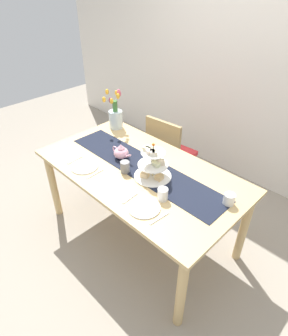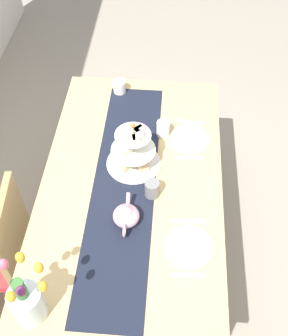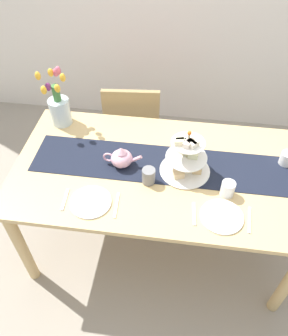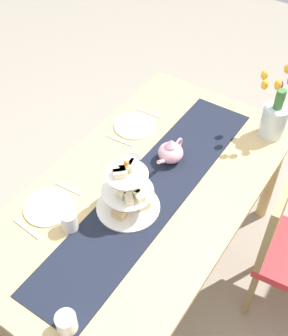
{
  "view_description": "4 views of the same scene",
  "coord_description": "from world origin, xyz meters",
  "px_view_note": "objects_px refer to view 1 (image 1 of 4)",
  "views": [
    {
      "loc": [
        1.41,
        -1.36,
        2.16
      ],
      "look_at": [
        0.06,
        -0.0,
        0.81
      ],
      "focal_mm": 30.83,
      "sensor_mm": 36.0,
      "label": 1
    },
    {
      "loc": [
        -1.36,
        -0.18,
        2.55
      ],
      "look_at": [
        0.03,
        -0.07,
        0.88
      ],
      "focal_mm": 45.29,
      "sensor_mm": 36.0,
      "label": 2
    },
    {
      "loc": [
        0.1,
        -1.4,
        2.23
      ],
      "look_at": [
        -0.09,
        -0.03,
        0.79
      ],
      "focal_mm": 35.96,
      "sensor_mm": 36.0,
      "label": 3
    },
    {
      "loc": [
        1.18,
        0.78,
        2.36
      ],
      "look_at": [
        -0.02,
        -0.02,
        0.88
      ],
      "focal_mm": 46.46,
      "sensor_mm": 36.0,
      "label": 4
    }
  ],
  "objects_px": {
    "knife_right": "(159,218)",
    "dinner_plate_right": "(144,207)",
    "teapot": "(121,152)",
    "fork_left": "(75,160)",
    "mug_grey": "(125,167)",
    "mug_white_text": "(163,194)",
    "dinner_plate_left": "(84,166)",
    "knife_left": "(95,174)",
    "chair_left": "(168,152)",
    "tulip_vase": "(115,116)",
    "dining_table": "(140,178)",
    "cream_jug": "(229,199)",
    "fork_right": "(130,198)",
    "tiered_cake_stand": "(153,165)"
  },
  "relations": [
    {
      "from": "knife_right",
      "to": "dinner_plate_right",
      "type": "bearing_deg",
      "value": 180.0
    },
    {
      "from": "teapot",
      "to": "fork_left",
      "type": "height_order",
      "value": "teapot"
    },
    {
      "from": "mug_grey",
      "to": "mug_white_text",
      "type": "height_order",
      "value": "mug_grey"
    },
    {
      "from": "dinner_plate_left",
      "to": "knife_left",
      "type": "bearing_deg",
      "value": 0.0
    },
    {
      "from": "chair_left",
      "to": "teapot",
      "type": "distance_m",
      "value": 0.78
    },
    {
      "from": "tulip_vase",
      "to": "knife_right",
      "type": "xyz_separation_m",
      "value": [
        1.22,
        -0.66,
        -0.13
      ]
    },
    {
      "from": "dining_table",
      "to": "mug_white_text",
      "type": "bearing_deg",
      "value": -20.88
    },
    {
      "from": "cream_jug",
      "to": "mug_white_text",
      "type": "bearing_deg",
      "value": -140.75
    },
    {
      "from": "dining_table",
      "to": "mug_white_text",
      "type": "distance_m",
      "value": 0.44
    },
    {
      "from": "knife_right",
      "to": "fork_right",
      "type": "bearing_deg",
      "value": 180.0
    },
    {
      "from": "tulip_vase",
      "to": "fork_right",
      "type": "distance_m",
      "value": 1.15
    },
    {
      "from": "chair_left",
      "to": "knife_right",
      "type": "xyz_separation_m",
      "value": [
        0.79,
        -1.02,
        0.27
      ]
    },
    {
      "from": "dinner_plate_left",
      "to": "fork_left",
      "type": "bearing_deg",
      "value": 180.0
    },
    {
      "from": "tulip_vase",
      "to": "fork_right",
      "type": "height_order",
      "value": "tulip_vase"
    },
    {
      "from": "dinner_plate_left",
      "to": "dinner_plate_right",
      "type": "height_order",
      "value": "same"
    },
    {
      "from": "fork_left",
      "to": "mug_grey",
      "type": "height_order",
      "value": "mug_grey"
    },
    {
      "from": "knife_left",
      "to": "fork_right",
      "type": "height_order",
      "value": "same"
    },
    {
      "from": "tiered_cake_stand",
      "to": "mug_grey",
      "type": "bearing_deg",
      "value": -149.76
    },
    {
      "from": "dinner_plate_right",
      "to": "fork_right",
      "type": "relative_size",
      "value": 1.53
    },
    {
      "from": "tiered_cake_stand",
      "to": "knife_right",
      "type": "height_order",
      "value": "tiered_cake_stand"
    },
    {
      "from": "tiered_cake_stand",
      "to": "mug_grey",
      "type": "height_order",
      "value": "tiered_cake_stand"
    },
    {
      "from": "tulip_vase",
      "to": "fork_right",
      "type": "bearing_deg",
      "value": -35.34
    },
    {
      "from": "knife_left",
      "to": "dinner_plate_right",
      "type": "relative_size",
      "value": 0.74
    },
    {
      "from": "fork_left",
      "to": "teapot",
      "type": "bearing_deg",
      "value": 49.68
    },
    {
      "from": "cream_jug",
      "to": "dinner_plate_left",
      "type": "height_order",
      "value": "cream_jug"
    },
    {
      "from": "tulip_vase",
      "to": "knife_right",
      "type": "distance_m",
      "value": 1.4
    },
    {
      "from": "tiered_cake_stand",
      "to": "knife_right",
      "type": "bearing_deg",
      "value": -41.11
    },
    {
      "from": "chair_left",
      "to": "dinner_plate_right",
      "type": "relative_size",
      "value": 3.96
    },
    {
      "from": "dinner_plate_right",
      "to": "tulip_vase",
      "type": "bearing_deg",
      "value": 148.46
    },
    {
      "from": "tulip_vase",
      "to": "knife_left",
      "type": "distance_m",
      "value": 0.85
    },
    {
      "from": "tulip_vase",
      "to": "dinner_plate_left",
      "type": "relative_size",
      "value": 1.78
    },
    {
      "from": "chair_left",
      "to": "dinner_plate_left",
      "type": "relative_size",
      "value": 3.96
    },
    {
      "from": "tulip_vase",
      "to": "mug_grey",
      "type": "relative_size",
      "value": 4.3
    },
    {
      "from": "tulip_vase",
      "to": "knife_right",
      "type": "relative_size",
      "value": 2.4
    },
    {
      "from": "knife_left",
      "to": "mug_grey",
      "type": "bearing_deg",
      "value": 52.34
    },
    {
      "from": "chair_left",
      "to": "fork_right",
      "type": "relative_size",
      "value": 6.07
    },
    {
      "from": "teapot",
      "to": "dinner_plate_left",
      "type": "height_order",
      "value": "teapot"
    },
    {
      "from": "dinner_plate_left",
      "to": "knife_left",
      "type": "height_order",
      "value": "dinner_plate_left"
    },
    {
      "from": "dining_table",
      "to": "chair_left",
      "type": "height_order",
      "value": "chair_left"
    },
    {
      "from": "dinner_plate_right",
      "to": "mug_grey",
      "type": "bearing_deg",
      "value": 154.86
    },
    {
      "from": "knife_left",
      "to": "dinner_plate_right",
      "type": "distance_m",
      "value": 0.57
    },
    {
      "from": "dinner_plate_left",
      "to": "knife_right",
      "type": "bearing_deg",
      "value": 0.0
    },
    {
      "from": "knife_right",
      "to": "mug_grey",
      "type": "xyz_separation_m",
      "value": [
        -0.56,
        0.19,
        0.05
      ]
    },
    {
      "from": "tiered_cake_stand",
      "to": "dinner_plate_left",
      "type": "relative_size",
      "value": 1.32
    },
    {
      "from": "tiered_cake_stand",
      "to": "knife_right",
      "type": "relative_size",
      "value": 1.79
    },
    {
      "from": "tulip_vase",
      "to": "mug_white_text",
      "type": "xyz_separation_m",
      "value": [
        1.11,
        -0.5,
        -0.09
      ]
    },
    {
      "from": "dinner_plate_left",
      "to": "knife_left",
      "type": "distance_m",
      "value": 0.15
    },
    {
      "from": "tiered_cake_stand",
      "to": "fork_left",
      "type": "distance_m",
      "value": 0.72
    },
    {
      "from": "knife_right",
      "to": "tiered_cake_stand",
      "type": "bearing_deg",
      "value": 138.89
    },
    {
      "from": "dinner_plate_right",
      "to": "fork_left",
      "type": "bearing_deg",
      "value": 180.0
    }
  ]
}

